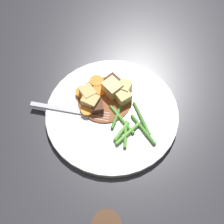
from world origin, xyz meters
The scene contains 22 objects.
ground_plane centered at (0.00, 0.00, 0.00)m, with size 3.00×3.00×0.00m, color #2D2D33.
dinner_plate centered at (0.00, 0.00, 0.01)m, with size 0.29×0.29×0.01m, color white.
stew_sauce centered at (0.03, -0.01, 0.01)m, with size 0.12×0.12×0.00m, color brown.
carrot_slice_0 centered at (0.06, -0.02, 0.02)m, with size 0.03×0.03×0.01m, color orange.
carrot_slice_1 centered at (0.08, -0.03, 0.02)m, with size 0.03×0.03×0.01m, color orange.
carrot_slice_2 centered at (0.08, 0.01, 0.02)m, with size 0.03×0.03×0.01m, color orange.
carrot_slice_3 centered at (0.04, 0.04, 0.02)m, with size 0.03×0.03×0.01m, color orange.
potato_chunk_0 centered at (0.05, 0.02, 0.03)m, with size 0.03×0.03×0.03m, color #DBBC6B.
potato_chunk_1 centered at (0.02, -0.06, 0.03)m, with size 0.03×0.03×0.03m, color #E5CC7A.
potato_chunk_2 centered at (0.06, 0.01, 0.03)m, with size 0.03×0.03×0.03m, color #DBBC6B.
potato_chunk_3 centered at (0.04, -0.04, 0.03)m, with size 0.04×0.03×0.03m, color #EAD68C.
potato_chunk_4 centered at (0.01, -0.04, 0.03)m, with size 0.03×0.03×0.03m, color #E5CC7A.
meat_chunk_0 centered at (0.03, 0.02, 0.02)m, with size 0.02×0.03×0.02m, color #56331E.
meat_chunk_1 centered at (0.05, -0.05, 0.03)m, with size 0.03×0.02×0.03m, color #56331E.
green_bean_0 centered at (-0.06, 0.02, 0.02)m, with size 0.01×0.01×0.06m, color #599E38.
green_bean_1 centered at (-0.08, -0.01, 0.02)m, with size 0.01×0.01×0.08m, color #4C8E33.
green_bean_2 centered at (-0.06, -0.03, 0.02)m, with size 0.01×0.01×0.08m, color #4C8E33.
green_bean_3 centered at (-0.01, 0.00, 0.02)m, with size 0.01×0.01×0.07m, color #4C8E33.
green_bean_4 centered at (-0.03, 0.00, 0.02)m, with size 0.01×0.01×0.08m, color #599E38.
green_bean_5 centered at (-0.05, 0.02, 0.02)m, with size 0.01×0.01×0.05m, color #66AD42.
green_bean_6 centered at (-0.06, 0.01, 0.02)m, with size 0.01×0.01×0.07m, color #66AD42.
fork centered at (0.06, 0.06, 0.02)m, with size 0.15×0.11×0.00m.
Camera 1 is at (-0.24, 0.24, 0.60)m, focal length 50.64 mm.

